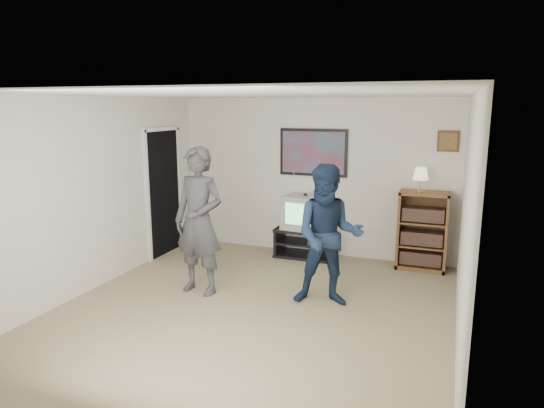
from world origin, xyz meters
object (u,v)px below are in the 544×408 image
Objects in this scene: crt_television at (305,212)px; bookshelf at (422,231)px; media_stand at (305,243)px; person_short at (328,236)px; person_tall at (199,221)px.

bookshelf is at bearing 8.43° from crt_television.
media_stand is 1.99m from person_short.
crt_television is at bearing -178.40° from bookshelf.
person_tall is at bearing -114.01° from media_stand.
bookshelf is at bearing 43.03° from person_tall.
person_short is (0.80, -1.71, 0.63)m from media_stand.
person_tall is at bearing -106.54° from crt_television.
crt_television is at bearing 179.51° from media_stand.
person_short reaches higher than media_stand.
person_tall is (-0.83, -1.91, 0.22)m from crt_television.
media_stand is 1.47× the size of crt_television.
crt_television is 0.37× the size of person_short.
media_stand is 0.49× the size of person_tall.
crt_television is 0.33× the size of person_tall.
media_stand is 1.81m from bookshelf.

